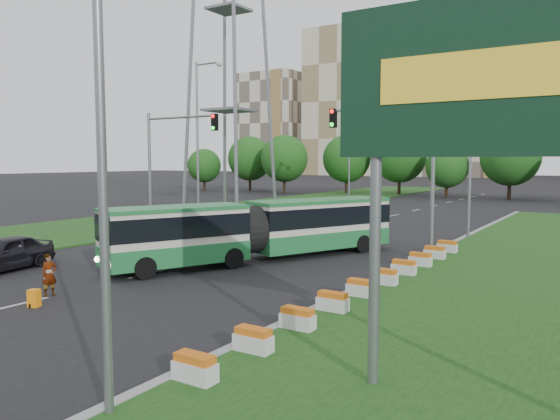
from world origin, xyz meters
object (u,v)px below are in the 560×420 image
Objects in this scene: car_left_near at (4,253)px; shopping_trolley at (34,298)px; traffic_mast_median at (402,152)px; traffic_mast_left at (168,154)px; billboard at (492,93)px; pedestrian at (49,275)px; articulated_bus at (256,229)px; car_left_far at (216,227)px.

car_left_near is 7.71× the size of shopping_trolley.
traffic_mast_median is 15.19m from traffic_mast_left.
shopping_trolley is at bearing -33.58° from car_left_near.
billboard is 27.16m from traffic_mast_left.
traffic_mast_median is 5.13× the size of pedestrian.
car_left_far is at bearing 166.97° from articulated_bus.
pedestrian is at bearing -118.37° from traffic_mast_median.
traffic_mast_median reaches higher than car_left_far.
pedestrian reaches higher than car_left_far.
pedestrian is at bearing -78.05° from articulated_bus.
traffic_mast_median is 13.30m from car_left_far.
traffic_mast_median is at bearing 3.77° from traffic_mast_left.
car_left_far is at bearing 140.47° from billboard.
car_left_far is at bearing 25.26° from pedestrian.
billboard reaches higher than car_left_far.
traffic_mast_median reaches higher than car_left_near.
traffic_mast_median and traffic_mast_left have the same top height.
traffic_mast_median is at bearing 115.03° from billboard.
car_left_far is (-12.45, 0.44, -4.67)m from traffic_mast_median.
traffic_mast_left is at bearing 36.46° from pedestrian.
car_left_near is at bearing 82.02° from pedestrian.
shopping_trolley is (8.13, -14.92, -5.05)m from traffic_mast_left.
billboard is at bearing -20.90° from shopping_trolley.
billboard is at bearing -17.89° from car_left_near.
articulated_bus is (-13.21, 11.32, -4.63)m from billboard.
traffic_mast_left is 5.13× the size of pedestrian.
shopping_trolley is at bearing -84.63° from car_left_far.
shopping_trolley is at bearing -61.43° from traffic_mast_left.
car_left_near is (-7.96, -8.29, -0.75)m from articulated_bus.
traffic_mast_left is 13.37× the size of shopping_trolley.
car_left_far is at bearing 27.92° from traffic_mast_left.
billboard is 17.68m from traffic_mast_median.
billboard and traffic_mast_median have the same top height.
traffic_mast_left is 10.81m from articulated_bus.
traffic_mast_median is 8.33m from articulated_bus.
traffic_mast_left reaches higher than pedestrian.
pedestrian is at bearing -86.34° from car_left_far.
traffic_mast_median is 0.52× the size of articulated_bus.
car_left_near is (-13.70, -12.97, -4.56)m from traffic_mast_median.
car_left_far is (2.71, 1.44, -4.67)m from traffic_mast_left.
car_left_far is 15.79m from pedestrian.
billboard is 15.65m from shopping_trolley.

